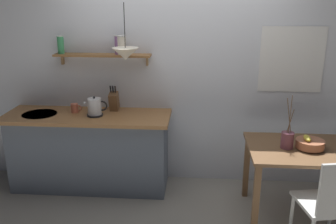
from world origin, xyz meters
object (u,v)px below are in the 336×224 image
(fruit_bowl, at_px, (310,144))
(electric_kettle, at_px, (95,107))
(dining_chair_near, at_px, (331,202))
(knife_block, at_px, (114,101))
(coffee_mug_by_sink, at_px, (75,108))
(pendant_lamp, at_px, (125,54))
(dining_table, at_px, (301,158))
(twig_vase, at_px, (287,140))

(fruit_bowl, height_order, electric_kettle, electric_kettle)
(dining_chair_near, xyz_separation_m, electric_kettle, (-2.21, 0.99, 0.46))
(knife_block, bearing_deg, dining_chair_near, -30.26)
(knife_block, distance_m, coffee_mug_by_sink, 0.44)
(dining_chair_near, height_order, coffee_mug_by_sink, coffee_mug_by_sink)
(pendant_lamp, bearing_deg, fruit_bowl, -11.76)
(dining_table, distance_m, electric_kettle, 2.18)
(fruit_bowl, xyz_separation_m, pendant_lamp, (-1.82, 0.38, 0.78))
(electric_kettle, bearing_deg, fruit_bowl, -10.29)
(coffee_mug_by_sink, bearing_deg, twig_vase, -12.44)
(fruit_bowl, bearing_deg, knife_block, 163.51)
(twig_vase, relative_size, knife_block, 1.76)
(fruit_bowl, bearing_deg, electric_kettle, 169.71)
(pendant_lamp, bearing_deg, knife_block, 131.72)
(fruit_bowl, bearing_deg, coffee_mug_by_sink, 168.57)
(dining_chair_near, xyz_separation_m, twig_vase, (-0.24, 0.60, 0.30))
(electric_kettle, relative_size, pendant_lamp, 0.45)
(knife_block, bearing_deg, fruit_bowl, -16.49)
(dining_table, distance_m, pendant_lamp, 2.02)
(dining_chair_near, distance_m, twig_vase, 0.71)
(electric_kettle, bearing_deg, knife_block, 50.29)
(dining_table, relative_size, twig_vase, 1.96)
(fruit_bowl, xyz_separation_m, twig_vase, (-0.21, 0.00, 0.03))
(knife_block, relative_size, coffee_mug_by_sink, 2.43)
(electric_kettle, bearing_deg, pendant_lamp, -2.70)
(electric_kettle, bearing_deg, twig_vase, -11.32)
(fruit_bowl, bearing_deg, dining_chair_near, -87.04)
(dining_chair_near, relative_size, electric_kettle, 3.63)
(dining_chair_near, xyz_separation_m, pendant_lamp, (-1.85, 0.97, 1.04))
(dining_chair_near, distance_m, pendant_lamp, 2.33)
(dining_table, height_order, dining_chair_near, dining_chair_near)
(twig_vase, bearing_deg, fruit_bowl, -0.49)
(electric_kettle, relative_size, knife_block, 0.86)
(electric_kettle, bearing_deg, dining_table, -10.20)
(dining_chair_near, bearing_deg, coffee_mug_by_sink, 156.18)
(twig_vase, distance_m, coffee_mug_by_sink, 2.28)
(dining_table, xyz_separation_m, pendant_lamp, (-1.75, 0.36, 0.94))
(knife_block, height_order, pendant_lamp, pendant_lamp)
(dining_chair_near, bearing_deg, knife_block, 149.74)
(twig_vase, bearing_deg, electric_kettle, 168.68)
(dining_table, bearing_deg, knife_block, 163.41)
(dining_chair_near, height_order, electric_kettle, electric_kettle)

